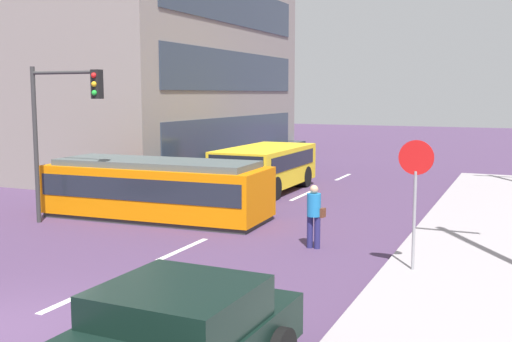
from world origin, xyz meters
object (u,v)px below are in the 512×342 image
object	(u,v)px
parked_sedan_far	(234,163)
city_bus	(265,166)
traffic_light_mast	(61,115)
pedestrian_crossing	(314,213)
parked_sedan_furthest	(286,151)
streetcar_tram	(157,188)
stop_sign	(416,178)
parked_sedan_mid	(165,180)

from	to	relation	value
parked_sedan_far	city_bus	bearing A→B (deg)	-49.35
city_bus	traffic_light_mast	world-z (taller)	traffic_light_mast
pedestrian_crossing	parked_sedan_furthest	size ratio (longest dim) A/B	0.38
streetcar_tram	parked_sedan_furthest	distance (m)	17.41
streetcar_tram	parked_sedan_far	bearing A→B (deg)	102.26
streetcar_tram	parked_sedan_furthest	bearing A→B (deg)	97.06
parked_sedan_far	traffic_light_mast	distance (m)	12.68
traffic_light_mast	parked_sedan_furthest	bearing A→B (deg)	90.42
city_bus	stop_sign	xyz separation A→B (m)	(7.62, -9.55, 1.14)
streetcar_tram	stop_sign	bearing A→B (deg)	-19.52
pedestrian_crossing	traffic_light_mast	xyz separation A→B (m)	(-7.89, -0.41, 2.44)
streetcar_tram	city_bus	world-z (taller)	streetcar_tram
parked_sedan_far	parked_sedan_furthest	size ratio (longest dim) A/B	1.03
traffic_light_mast	parked_sedan_mid	bearing A→B (deg)	91.66
parked_sedan_mid	parked_sedan_furthest	distance (m)	13.31
city_bus	traffic_light_mast	bearing A→B (deg)	-109.69
city_bus	parked_sedan_far	world-z (taller)	city_bus
stop_sign	pedestrian_crossing	bearing A→B (deg)	152.87
city_bus	traffic_light_mast	distance (m)	9.36
pedestrian_crossing	parked_sedan_far	xyz separation A→B (m)	(-8.14, 11.96, -0.32)
parked_sedan_far	stop_sign	distance (m)	17.35
pedestrian_crossing	streetcar_tram	bearing A→B (deg)	164.35
parked_sedan_furthest	stop_sign	world-z (taller)	stop_sign
parked_sedan_mid	parked_sedan_far	distance (m)	6.35
streetcar_tram	parked_sedan_far	world-z (taller)	streetcar_tram
pedestrian_crossing	parked_sedan_mid	world-z (taller)	pedestrian_crossing
pedestrian_crossing	traffic_light_mast	distance (m)	8.27
parked_sedan_furthest	parked_sedan_far	bearing A→B (deg)	-90.83
parked_sedan_furthest	traffic_light_mast	xyz separation A→B (m)	(0.14, -19.33, 2.77)
streetcar_tram	parked_sedan_far	distance (m)	10.56
streetcar_tram	pedestrian_crossing	world-z (taller)	streetcar_tram
city_bus	pedestrian_crossing	bearing A→B (deg)	-59.20
parked_sedan_far	streetcar_tram	bearing A→B (deg)	-77.74
parked_sedan_mid	parked_sedan_furthest	world-z (taller)	same
streetcar_tram	parked_sedan_furthest	world-z (taller)	streetcar_tram
parked_sedan_far	traffic_light_mast	xyz separation A→B (m)	(0.24, -12.37, 2.76)
pedestrian_crossing	stop_sign	size ratio (longest dim) A/B	0.58
parked_sedan_mid	city_bus	bearing A→B (deg)	37.85
parked_sedan_mid	stop_sign	xyz separation A→B (m)	(10.85, -7.04, 1.57)
pedestrian_crossing	parked_sedan_far	world-z (taller)	pedestrian_crossing
parked_sedan_far	parked_sedan_furthest	distance (m)	6.96
city_bus	parked_sedan_mid	distance (m)	4.11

